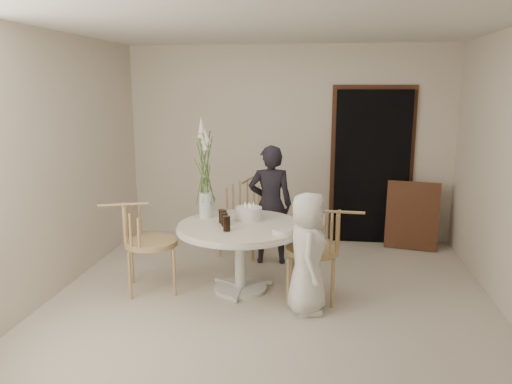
# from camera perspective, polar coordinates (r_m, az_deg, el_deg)

# --- Properties ---
(ground) EXTENTS (4.50, 4.50, 0.00)m
(ground) POSITION_cam_1_polar(r_m,az_deg,el_deg) (5.19, 1.67, -12.38)
(ground) COLOR beige
(ground) RESTS_ON ground
(room_shell) EXTENTS (4.50, 4.50, 4.50)m
(room_shell) POSITION_cam_1_polar(r_m,az_deg,el_deg) (4.76, 1.79, 5.69)
(room_shell) COLOR silver
(room_shell) RESTS_ON ground
(doorway) EXTENTS (1.00, 0.10, 2.10)m
(doorway) POSITION_cam_1_polar(r_m,az_deg,el_deg) (7.01, 13.07, 2.74)
(doorway) COLOR black
(doorway) RESTS_ON ground
(door_trim) EXTENTS (1.12, 0.03, 2.22)m
(door_trim) POSITION_cam_1_polar(r_m,az_deg,el_deg) (7.04, 13.06, 3.27)
(door_trim) COLOR #522E1C
(door_trim) RESTS_ON ground
(table) EXTENTS (1.33, 1.33, 0.73)m
(table) POSITION_cam_1_polar(r_m,az_deg,el_deg) (5.25, -1.81, -4.90)
(table) COLOR silver
(table) RESTS_ON ground
(picture_frame) EXTENTS (0.71, 0.33, 0.90)m
(picture_frame) POSITION_cam_1_polar(r_m,az_deg,el_deg) (6.97, 17.42, -2.59)
(picture_frame) COLOR #522E1C
(picture_frame) RESTS_ON ground
(chair_far) EXTENTS (0.58, 0.61, 0.94)m
(chair_far) POSITION_cam_1_polar(r_m,az_deg,el_deg) (6.53, -1.34, -1.55)
(chair_far) COLOR tan
(chair_far) RESTS_ON ground
(chair_right) EXTENTS (0.58, 0.54, 0.94)m
(chair_right) POSITION_cam_1_polar(r_m,az_deg,el_deg) (5.10, 7.95, -5.60)
(chair_right) COLOR tan
(chair_right) RESTS_ON ground
(chair_left) EXTENTS (0.68, 0.66, 0.97)m
(chair_left) POSITION_cam_1_polar(r_m,az_deg,el_deg) (5.38, -13.38, -4.66)
(chair_left) COLOR tan
(chair_left) RESTS_ON ground
(girl) EXTENTS (0.57, 0.41, 1.46)m
(girl) POSITION_cam_1_polar(r_m,az_deg,el_deg) (6.06, 1.66, -1.46)
(girl) COLOR black
(girl) RESTS_ON ground
(boy) EXTENTS (0.42, 0.60, 1.18)m
(boy) POSITION_cam_1_polar(r_m,az_deg,el_deg) (4.80, 5.91, -6.97)
(boy) COLOR white
(boy) RESTS_ON ground
(birthday_cake) EXTENTS (0.28, 0.28, 0.19)m
(birthday_cake) POSITION_cam_1_polar(r_m,az_deg,el_deg) (5.38, -0.83, -2.46)
(birthday_cake) COLOR white
(birthday_cake) RESTS_ON table
(cola_tumbler_a) EXTENTS (0.08, 0.08, 0.14)m
(cola_tumbler_a) POSITION_cam_1_polar(r_m,az_deg,el_deg) (5.14, -3.60, -3.16)
(cola_tumbler_a) COLOR black
(cola_tumbler_a) RESTS_ON table
(cola_tumbler_b) EXTENTS (0.08, 0.08, 0.15)m
(cola_tumbler_b) POSITION_cam_1_polar(r_m,az_deg,el_deg) (4.96, -3.37, -3.63)
(cola_tumbler_b) COLOR black
(cola_tumbler_b) RESTS_ON table
(cola_tumbler_c) EXTENTS (0.08, 0.08, 0.15)m
(cola_tumbler_c) POSITION_cam_1_polar(r_m,az_deg,el_deg) (5.22, -3.73, -2.90)
(cola_tumbler_c) COLOR black
(cola_tumbler_c) RESTS_ON table
(cola_tumbler_d) EXTENTS (0.07, 0.07, 0.14)m
(cola_tumbler_d) POSITION_cam_1_polar(r_m,az_deg,el_deg) (5.28, -3.93, -2.76)
(cola_tumbler_d) COLOR black
(cola_tumbler_d) RESTS_ON table
(plate_stack) EXTENTS (0.28, 0.28, 0.05)m
(plate_stack) POSITION_cam_1_polar(r_m,az_deg,el_deg) (4.89, 3.10, -4.49)
(plate_stack) COLOR silver
(plate_stack) RESTS_ON table
(flower_vase) EXTENTS (0.15, 0.15, 1.10)m
(flower_vase) POSITION_cam_1_polar(r_m,az_deg,el_deg) (5.41, -5.84, 2.14)
(flower_vase) COLOR silver
(flower_vase) RESTS_ON table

